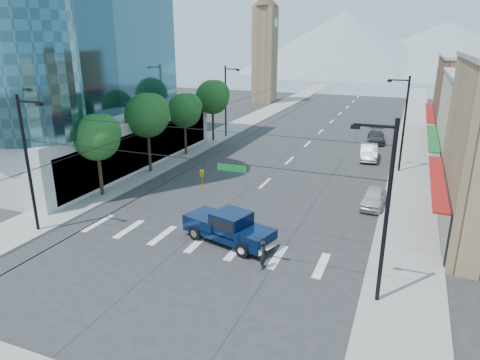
# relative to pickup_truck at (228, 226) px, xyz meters

# --- Properties ---
(ground) EXTENTS (160.00, 160.00, 0.00)m
(ground) POSITION_rel_pickup_truck_xyz_m (-1.55, -2.28, -1.07)
(ground) COLOR #28282B
(ground) RESTS_ON ground
(sidewalk_left) EXTENTS (4.00, 120.00, 0.15)m
(sidewalk_left) POSITION_rel_pickup_truck_xyz_m (-13.55, 37.72, -0.99)
(sidewalk_left) COLOR gray
(sidewalk_left) RESTS_ON ground
(sidewalk_right) EXTENTS (4.00, 120.00, 0.15)m
(sidewalk_right) POSITION_rel_pickup_truck_xyz_m (10.45, 37.72, -0.99)
(sidewalk_right) COLOR gray
(sidewalk_right) RESTS_ON ground
(office_tower) EXTENTS (29.50, 27.00, 30.00)m
(office_tower) POSITION_rel_pickup_truck_xyz_m (-27.81, 11.57, 13.39)
(office_tower) COLOR #B7B7B2
(office_tower) RESTS_ON ground
(clock_tower) EXTENTS (4.80, 4.80, 20.40)m
(clock_tower) POSITION_rel_pickup_truck_xyz_m (-18.05, 59.72, 9.58)
(clock_tower) COLOR #8C6B4C
(clock_tower) RESTS_ON ground
(mountain_left) EXTENTS (80.00, 80.00, 22.00)m
(mountain_left) POSITION_rel_pickup_truck_xyz_m (-16.55, 147.72, 9.93)
(mountain_left) COLOR gray
(mountain_left) RESTS_ON ground
(mountain_right) EXTENTS (90.00, 90.00, 18.00)m
(mountain_right) POSITION_rel_pickup_truck_xyz_m (18.45, 157.72, 7.93)
(mountain_right) COLOR gray
(mountain_right) RESTS_ON ground
(tree_near) EXTENTS (3.65, 3.64, 6.71)m
(tree_near) POSITION_rel_pickup_truck_xyz_m (-12.62, 3.82, 3.93)
(tree_near) COLOR black
(tree_near) RESTS_ON ground
(tree_midnear) EXTENTS (4.09, 4.09, 7.52)m
(tree_midnear) POSITION_rel_pickup_truck_xyz_m (-12.62, 10.82, 4.53)
(tree_midnear) COLOR black
(tree_midnear) RESTS_ON ground
(tree_midfar) EXTENTS (3.65, 3.64, 6.71)m
(tree_midfar) POSITION_rel_pickup_truck_xyz_m (-12.62, 17.82, 3.93)
(tree_midfar) COLOR black
(tree_midfar) RESTS_ON ground
(tree_far) EXTENTS (4.09, 4.09, 7.52)m
(tree_far) POSITION_rel_pickup_truck_xyz_m (-12.62, 24.82, 4.53)
(tree_far) COLOR black
(tree_far) RESTS_ON ground
(signal_rig) EXTENTS (21.80, 0.20, 9.00)m
(signal_rig) POSITION_rel_pickup_truck_xyz_m (-1.36, -3.28, 3.58)
(signal_rig) COLOR black
(signal_rig) RESTS_ON ground
(lamp_pole_nw) EXTENTS (2.00, 0.25, 9.00)m
(lamp_pole_nw) POSITION_rel_pickup_truck_xyz_m (-12.22, 27.72, 3.88)
(lamp_pole_nw) COLOR black
(lamp_pole_nw) RESTS_ON ground
(lamp_pole_ne) EXTENTS (2.00, 0.25, 9.00)m
(lamp_pole_ne) POSITION_rel_pickup_truck_xyz_m (9.12, 19.72, 3.88)
(lamp_pole_ne) COLOR black
(lamp_pole_ne) RESTS_ON ground
(pickup_truck) EXTENTS (6.38, 3.67, 2.05)m
(pickup_truck) POSITION_rel_pickup_truck_xyz_m (0.00, 0.00, 0.00)
(pickup_truck) COLOR #08173A
(pickup_truck) RESTS_ON ground
(pedestrian) EXTENTS (0.52, 0.68, 1.68)m
(pedestrian) POSITION_rel_pickup_truck_xyz_m (3.09, -2.26, -0.23)
(pedestrian) COLOR black
(pedestrian) RESTS_ON ground
(parked_car_near) EXTENTS (1.83, 4.17, 1.40)m
(parked_car_near) POSITION_rel_pickup_truck_xyz_m (7.85, 9.61, -0.37)
(parked_car_near) COLOR silver
(parked_car_near) RESTS_ON ground
(parked_car_mid) EXTENTS (2.11, 4.96, 1.59)m
(parked_car_mid) POSITION_rel_pickup_truck_xyz_m (6.05, 23.35, -0.27)
(parked_car_mid) COLOR silver
(parked_car_mid) RESTS_ON ground
(parked_car_far) EXTENTS (2.46, 5.13, 1.44)m
(parked_car_far) POSITION_rel_pickup_truck_xyz_m (6.05, 31.66, -0.34)
(parked_car_far) COLOR #303033
(parked_car_far) RESTS_ON ground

